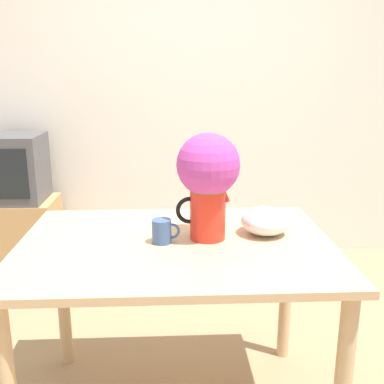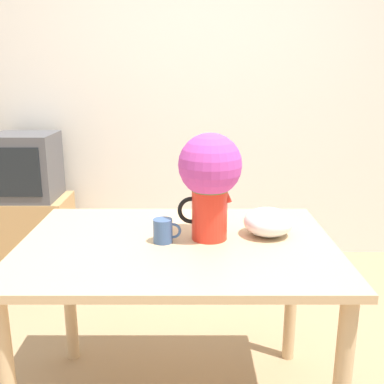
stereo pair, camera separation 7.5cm
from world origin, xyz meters
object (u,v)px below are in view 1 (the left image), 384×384
object	(u,v)px
coffee_mug	(162,231)
tv_set	(12,168)
flower_vase	(209,176)
white_bowl	(265,221)

from	to	relation	value
coffee_mug	tv_set	size ratio (longest dim) A/B	0.23
coffee_mug	tv_set	bearing A→B (deg)	125.82
flower_vase	coffee_mug	world-z (taller)	flower_vase
tv_set	coffee_mug	bearing A→B (deg)	-54.18
white_bowl	tv_set	xyz separation A→B (m)	(-1.50, 1.41, -0.06)
white_bowl	coffee_mug	bearing A→B (deg)	-169.27
white_bowl	tv_set	distance (m)	2.06
flower_vase	tv_set	xyz separation A→B (m)	(-1.26, 1.45, -0.26)
white_bowl	tv_set	world-z (taller)	tv_set
coffee_mug	tv_set	distance (m)	1.84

